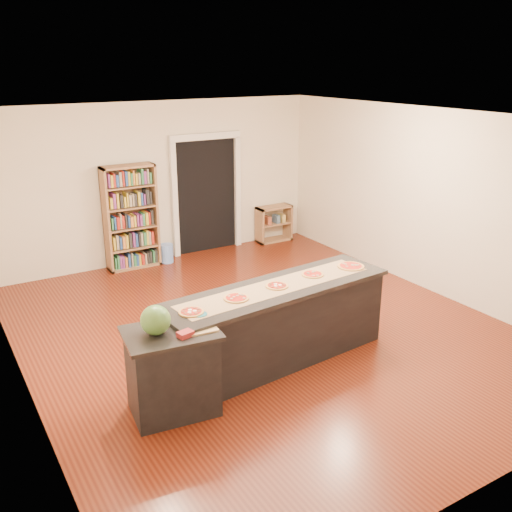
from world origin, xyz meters
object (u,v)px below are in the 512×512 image
watermelon (156,320)px  low_shelf (274,224)px  waste_bin (167,253)px  bookshelf (131,217)px  kitchen_island (277,324)px  side_counter (173,372)px

watermelon → low_shelf: bearing=46.1°
low_shelf → waste_bin: low_shelf is taller
bookshelf → low_shelf: (2.93, 0.01, -0.54)m
kitchen_island → waste_bin: size_ratio=8.67×
watermelon → kitchen_island: bearing=10.7°
kitchen_island → waste_bin: kitchen_island is taller
kitchen_island → side_counter: bearing=-172.8°
bookshelf → kitchen_island: bearing=-85.4°
side_counter → watermelon: bearing=179.0°
bookshelf → watermelon: bearing=-106.4°
kitchen_island → side_counter: size_ratio=3.16×
low_shelf → watermelon: (-4.21, -4.38, 0.71)m
side_counter → low_shelf: size_ratio=1.30×
kitchen_island → bookshelf: bearing=89.4°
low_shelf → waste_bin: bearing=-177.9°
low_shelf → bookshelf: bearing=-179.9°
kitchen_island → watermelon: bearing=-174.5°
bookshelf → waste_bin: (0.58, -0.08, -0.73)m
bookshelf → waste_bin: bookshelf is taller
kitchen_island → low_shelf: bearing=52.2°
side_counter → low_shelf: side_counter is taller
bookshelf → waste_bin: size_ratio=5.34×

